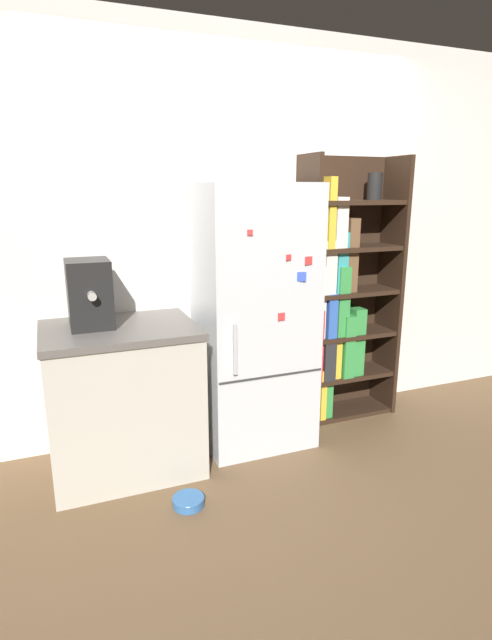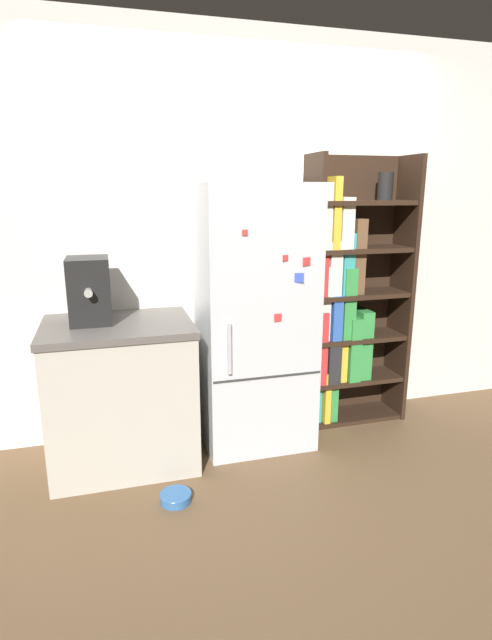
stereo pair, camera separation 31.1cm
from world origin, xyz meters
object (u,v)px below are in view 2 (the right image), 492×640
espresso_machine (89,290)px  pet_bowl (176,497)px  bookshelf (344,302)px  refrigerator (255,318)px

espresso_machine → pet_bowl: size_ratio=2.20×
bookshelf → espresso_machine: size_ratio=4.90×
refrigerator → pet_bowl: size_ratio=9.72×
refrigerator → bookshelf: bearing=11.8°
bookshelf → espresso_machine: 1.69m
refrigerator → bookshelf: (0.69, 0.14, 0.03)m
refrigerator → pet_bowl: (-0.61, -0.57, -0.80)m
refrigerator → espresso_machine: 1.01m
espresso_machine → pet_bowl: bearing=-56.8°
bookshelf → pet_bowl: (-1.30, -0.71, -0.84)m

